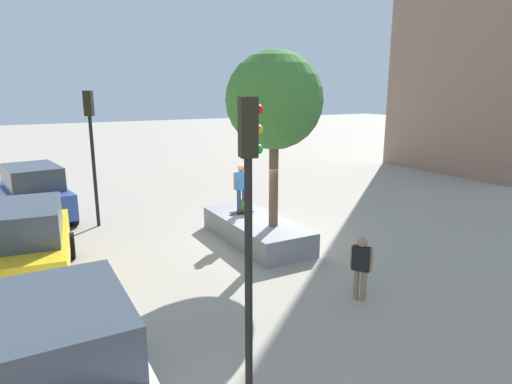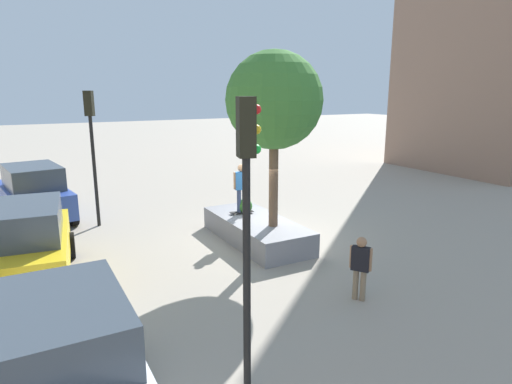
{
  "view_description": "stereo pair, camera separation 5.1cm",
  "coord_description": "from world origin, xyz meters",
  "views": [
    {
      "loc": [
        -12.02,
        6.83,
        4.76
      ],
      "look_at": [
        -0.18,
        0.3,
        1.63
      ],
      "focal_mm": 30.69,
      "sensor_mm": 36.0,
      "label": 1
    },
    {
      "loc": [
        -12.04,
        6.79,
        4.76
      ],
      "look_at": [
        -0.18,
        0.3,
        1.63
      ],
      "focal_mm": 30.69,
      "sensor_mm": 36.0,
      "label": 2
    }
  ],
  "objects": [
    {
      "name": "boxwood_shrub",
      "position": [
        0.63,
        0.28,
        0.98
      ],
      "size": [
        0.5,
        0.5,
        0.5
      ],
      "primitive_type": "sphere",
      "color": "#2D6628",
      "rests_on": "planter_ledge"
    },
    {
      "name": "traffic_light_median",
      "position": [
        -6.55,
        3.93,
        3.19
      ],
      "size": [
        0.33,
        0.37,
        4.69
      ],
      "color": "black",
      "rests_on": "ground"
    },
    {
      "name": "ground_plane",
      "position": [
        0.0,
        0.0,
        0.0
      ],
      "size": [
        120.0,
        120.0,
        0.0
      ],
      "primitive_type": "plane",
      "color": "#9E9384"
    },
    {
      "name": "skateboarder",
      "position": [
        0.61,
        0.41,
        1.73
      ],
      "size": [
        0.25,
        0.54,
        1.62
      ],
      "color": "navy",
      "rests_on": "skateboard"
    },
    {
      "name": "sedan_parked",
      "position": [
        5.67,
        6.46,
        1.08
      ],
      "size": [
        4.82,
        2.68,
        2.13
      ],
      "color": "#2D479E",
      "rests_on": "ground"
    },
    {
      "name": "police_car",
      "position": [
        -5.88,
        6.51,
        1.03
      ],
      "size": [
        4.35,
        2.06,
        2.02
      ],
      "color": "white",
      "rests_on": "ground"
    },
    {
      "name": "planter_ledge",
      "position": [
        -0.18,
        0.3,
        0.36
      ],
      "size": [
        4.39,
        1.83,
        0.73
      ],
      "primitive_type": "cube",
      "color": "gray",
      "rests_on": "ground"
    },
    {
      "name": "taxi_cab",
      "position": [
        -0.29,
        6.86,
        1.06
      ],
      "size": [
        4.68,
        2.5,
        2.09
      ],
      "color": "gold",
      "rests_on": "ground"
    },
    {
      "name": "pedestrian_crossing",
      "position": [
        -4.95,
        0.17,
        0.89
      ],
      "size": [
        0.45,
        0.37,
        1.54
      ],
      "color": "#847056",
      "rests_on": "ground"
    },
    {
      "name": "traffic_light_corner",
      "position": [
        4.0,
        4.5,
        3.24
      ],
      "size": [
        0.37,
        0.36,
        4.77
      ],
      "color": "black",
      "rests_on": "ground"
    },
    {
      "name": "plaza_lowrise_south",
      "position": [
        5.16,
        -18.99,
        9.37
      ],
      "size": [
        8.74,
        8.16,
        18.75
      ],
      "primitive_type": "cube",
      "color": "#8C6B56",
      "rests_on": "ground"
    },
    {
      "name": "skateboard",
      "position": [
        0.61,
        0.41,
        0.79
      ],
      "size": [
        0.34,
        0.82,
        0.07
      ],
      "color": "black",
      "rests_on": "planter_ledge"
    },
    {
      "name": "plaza_tree",
      "position": [
        -1.03,
        0.17,
        4.48
      ],
      "size": [
        2.84,
        2.84,
        5.19
      ],
      "color": "brown",
      "rests_on": "planter_ledge"
    }
  ]
}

